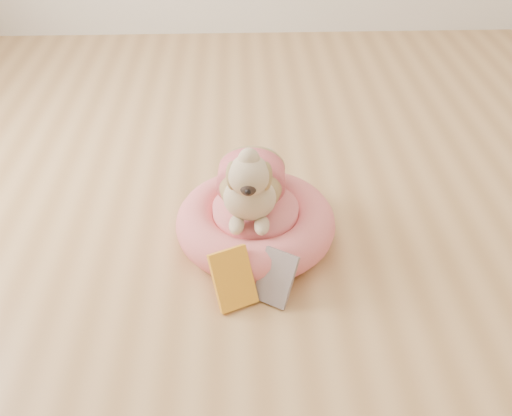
{
  "coord_description": "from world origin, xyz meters",
  "views": [
    {
      "loc": [
        -0.06,
        -1.63,
        1.41
      ],
      "look_at": [
        -0.0,
        -0.0,
        0.18
      ],
      "focal_mm": 40.0,
      "sensor_mm": 36.0,
      "label": 1
    }
  ],
  "objects_px": {
    "dog": "(251,169)",
    "book_white": "(276,278)",
    "book_yellow": "(233,279)",
    "pet_bed": "(256,223)"
  },
  "relations": [
    {
      "from": "dog",
      "to": "book_white",
      "type": "bearing_deg",
      "value": -72.69
    },
    {
      "from": "dog",
      "to": "book_white",
      "type": "relative_size",
      "value": 2.38
    },
    {
      "from": "dog",
      "to": "book_yellow",
      "type": "height_order",
      "value": "dog"
    },
    {
      "from": "book_yellow",
      "to": "book_white",
      "type": "distance_m",
      "value": 0.14
    },
    {
      "from": "dog",
      "to": "book_white",
      "type": "distance_m",
      "value": 0.39
    },
    {
      "from": "pet_bed",
      "to": "book_yellow",
      "type": "distance_m",
      "value": 0.33
    },
    {
      "from": "book_yellow",
      "to": "book_white",
      "type": "relative_size",
      "value": 1.09
    },
    {
      "from": "dog",
      "to": "book_white",
      "type": "xyz_separation_m",
      "value": [
        0.07,
        -0.31,
        -0.23
      ]
    },
    {
      "from": "book_white",
      "to": "book_yellow",
      "type": "bearing_deg",
      "value": -144.2
    },
    {
      "from": "pet_bed",
      "to": "dog",
      "type": "relative_size",
      "value": 1.37
    }
  ]
}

